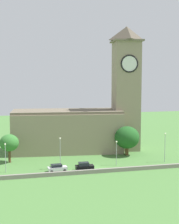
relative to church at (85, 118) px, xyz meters
The scene contains 11 objects.
ground_plane 10.67m from the church, 105.23° to the right, with size 200.00×200.00×0.00m, color #477538.
church is the anchor object (origin of this frame).
quay_barrier 24.97m from the church, 92.99° to the right, with size 58.49×0.70×0.91m, color gray.
car_white 24.28m from the church, 118.81° to the right, with size 4.51×2.29×1.70m.
car_black 22.77m from the church, 102.86° to the right, with size 4.30×2.28×1.93m.
streetlamp_west_end 29.01m from the church, 141.63° to the right, with size 0.44×0.44×6.69m.
streetlamp_west_mid 20.87m from the church, 119.06° to the right, with size 0.44×0.44×7.49m.
streetlamp_central 19.08m from the church, 77.41° to the right, with size 0.44×0.44×6.05m.
streetlamp_east_mid 24.97m from the church, 46.22° to the right, with size 0.44×0.44×7.48m.
tree_by_tower 14.04m from the church, 40.36° to the right, with size 6.85×6.85×8.07m.
tree_riverside_east 23.79m from the church, 157.30° to the right, with size 4.80×4.80×7.22m.
Camera 1 is at (-19.69, -73.56, 21.61)m, focal length 52.70 mm.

